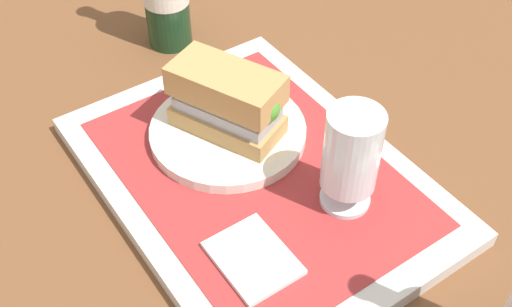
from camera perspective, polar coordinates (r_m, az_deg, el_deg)
ground_plane at (r=0.75m, az=-0.00°, el=-2.70°), size 3.00×3.00×0.00m
tray at (r=0.74m, az=-0.00°, el=-2.18°), size 0.44×0.32×0.02m
placemat at (r=0.73m, az=-0.00°, el=-1.62°), size 0.38×0.27×0.00m
plate at (r=0.77m, az=-2.53°, el=1.95°), size 0.19×0.19×0.01m
sandwich at (r=0.74m, az=-2.43°, el=4.70°), size 0.14×0.11×0.08m
beer_glass at (r=0.66m, az=8.53°, el=-0.21°), size 0.06×0.06×0.12m
napkin_folded at (r=0.65m, az=-0.27°, el=-9.35°), size 0.09×0.07×0.01m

